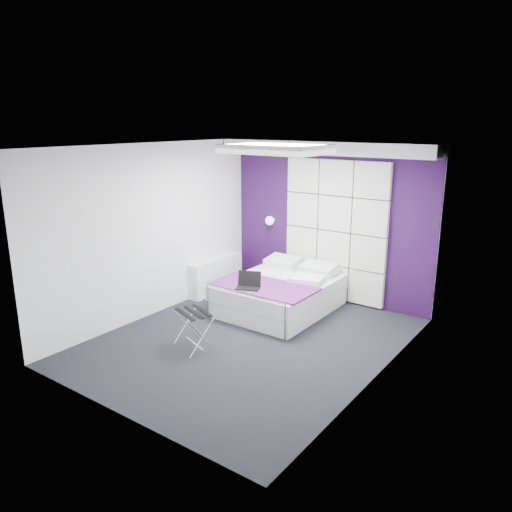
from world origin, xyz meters
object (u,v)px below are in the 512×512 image
(radiator, at_px, (216,275))
(bed, at_px, (280,293))
(laptop, at_px, (250,284))
(wall_lamp, at_px, (271,220))
(nightstand, at_px, (286,262))
(luggage_rack, at_px, (194,330))

(radiator, distance_m, bed, 1.40)
(laptop, bearing_deg, wall_lamp, 90.58)
(bed, distance_m, laptop, 0.72)
(bed, bearing_deg, nightstand, 116.79)
(wall_lamp, bearing_deg, nightstand, -6.54)
(radiator, relative_size, luggage_rack, 2.36)
(luggage_rack, bearing_deg, laptop, 108.35)
(radiator, xyz_separation_m, laptop, (1.29, -0.74, 0.28))
(wall_lamp, bearing_deg, laptop, -66.60)
(radiator, xyz_separation_m, luggage_rack, (1.23, -1.90, -0.05))
(bed, xyz_separation_m, luggage_rack, (-0.17, -1.81, -0.02))
(wall_lamp, relative_size, laptop, 0.44)
(nightstand, distance_m, laptop, 1.49)
(radiator, height_order, luggage_rack, radiator)
(radiator, xyz_separation_m, nightstand, (0.99, 0.72, 0.23))
(wall_lamp, relative_size, nightstand, 0.35)
(radiator, bearing_deg, nightstand, 36.05)
(laptop, bearing_deg, bed, 57.48)
(laptop, bearing_deg, luggage_rack, -115.57)
(luggage_rack, bearing_deg, bed, 105.85)
(bed, height_order, luggage_rack, bed)
(radiator, height_order, bed, bed)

